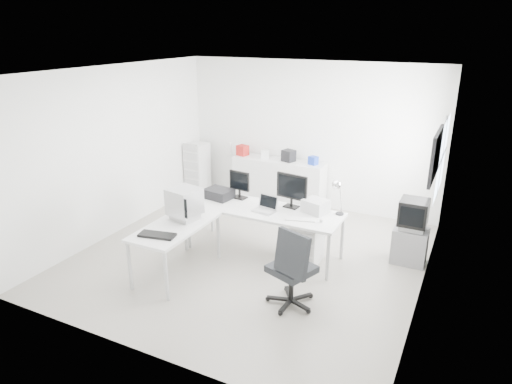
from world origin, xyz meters
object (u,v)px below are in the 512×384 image
at_px(drawer_pedestal, 307,243).
at_px(lcd_monitor_small, 240,185).
at_px(tv_cabinet, 410,245).
at_px(laptop, 264,205).
at_px(crt_tv, 413,215).
at_px(filing_cabinet, 198,169).
at_px(crt_monitor, 185,205).
at_px(main_desk, 264,231).
at_px(laser_printer, 316,206).
at_px(inkjet_printer, 219,194).
at_px(lcd_monitor_large, 292,191).
at_px(sideboard, 279,182).
at_px(side_desk, 177,249).
at_px(office_chair, 292,265).

height_order(drawer_pedestal, lcd_monitor_small, lcd_monitor_small).
bearing_deg(lcd_monitor_small, tv_cabinet, 17.21).
xyz_separation_m(laptop, crt_tv, (2.04, 0.82, -0.10)).
distance_m(crt_tv, filing_cabinet, 4.64).
bearing_deg(crt_monitor, main_desk, 56.33).
height_order(laser_printer, tv_cabinet, laser_printer).
height_order(drawer_pedestal, inkjet_printer, inkjet_printer).
height_order(lcd_monitor_small, filing_cabinet, lcd_monitor_small).
distance_m(lcd_monitor_large, crt_monitor, 1.63).
bearing_deg(lcd_monitor_large, sideboard, 126.97).
xyz_separation_m(lcd_monitor_small, laptop, (0.60, -0.35, -0.11)).
bearing_deg(side_desk, crt_tv, 31.76).
bearing_deg(laptop, office_chair, -39.69).
relative_size(drawer_pedestal, laser_printer, 1.75).
height_order(drawer_pedestal, office_chair, office_chair).
bearing_deg(side_desk, inkjet_printer, 90.00).
bearing_deg(lcd_monitor_small, crt_monitor, -98.11).
bearing_deg(main_desk, crt_monitor, -135.00).
xyz_separation_m(lcd_monitor_large, laptop, (-0.30, -0.35, -0.15)).
bearing_deg(sideboard, laser_printer, -52.64).
relative_size(lcd_monitor_small, filing_cabinet, 0.42).
bearing_deg(filing_cabinet, crt_monitor, -59.90).
height_order(side_desk, crt_monitor, crt_monitor).
relative_size(main_desk, inkjet_printer, 5.61).
distance_m(side_desk, sideboard, 3.15).
bearing_deg(sideboard, office_chair, -63.72).
xyz_separation_m(inkjet_printer, laptop, (0.90, -0.20, 0.04)).
bearing_deg(main_desk, side_desk, -127.69).
bearing_deg(filing_cabinet, main_desk, -37.43).
xyz_separation_m(main_desk, lcd_monitor_small, (-0.55, 0.25, 0.60)).
xyz_separation_m(main_desk, laptop, (0.05, -0.10, 0.49)).
height_order(side_desk, laser_printer, laser_printer).
bearing_deg(drawer_pedestal, office_chair, -79.47).
height_order(lcd_monitor_large, crt_tv, lcd_monitor_large).
xyz_separation_m(tv_cabinet, sideboard, (-2.73, 1.32, 0.19)).
distance_m(inkjet_printer, tv_cabinet, 3.05).
height_order(side_desk, drawer_pedestal, side_desk).
bearing_deg(side_desk, office_chair, -0.41).
bearing_deg(drawer_pedestal, lcd_monitor_large, 150.26).
distance_m(laser_printer, tv_cabinet, 1.54).
relative_size(main_desk, crt_monitor, 5.74).
distance_m(crt_monitor, filing_cabinet, 3.14).
distance_m(inkjet_printer, lcd_monitor_small, 0.37).
bearing_deg(lcd_monitor_small, laser_printer, 5.82).
height_order(sideboard, filing_cabinet, filing_cabinet).
relative_size(lcd_monitor_large, filing_cabinet, 0.49).
bearing_deg(crt_monitor, laptop, 51.14).
xyz_separation_m(side_desk, laptop, (0.90, 1.00, 0.49)).
bearing_deg(inkjet_printer, lcd_monitor_large, 16.03).
bearing_deg(crt_monitor, side_desk, -78.67).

